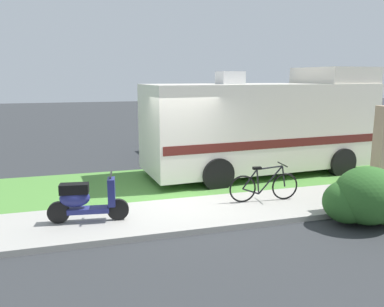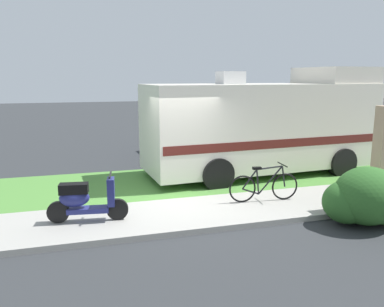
# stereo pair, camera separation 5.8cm
# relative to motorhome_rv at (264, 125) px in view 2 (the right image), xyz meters

# --- Properties ---
(ground_plane) EXTENTS (80.00, 80.00, 0.00)m
(ground_plane) POSITION_rel_motorhome_rv_xyz_m (-3.22, -1.78, -1.57)
(ground_plane) COLOR #2D3033
(sidewalk) EXTENTS (24.00, 2.00, 0.12)m
(sidewalk) POSITION_rel_motorhome_rv_xyz_m (-3.22, -2.98, -1.51)
(sidewalk) COLOR #9E9B93
(sidewalk) RESTS_ON ground
(grass_strip) EXTENTS (24.00, 3.40, 0.08)m
(grass_strip) POSITION_rel_motorhome_rv_xyz_m (-3.22, -0.28, -1.53)
(grass_strip) COLOR #4C8438
(grass_strip) RESTS_ON ground
(motorhome_rv) EXTENTS (7.20, 2.87, 3.30)m
(motorhome_rv) POSITION_rel_motorhome_rv_xyz_m (0.00, 0.00, 0.00)
(motorhome_rv) COLOR silver
(motorhome_rv) RESTS_ON ground
(scooter) EXTENTS (1.61, 0.54, 0.97)m
(scooter) POSITION_rel_motorhome_rv_xyz_m (-5.44, -2.94, -0.99)
(scooter) COLOR black
(scooter) RESTS_ON ground
(bicycle) EXTENTS (1.70, 0.52, 0.88)m
(bicycle) POSITION_rel_motorhome_rv_xyz_m (-1.36, -2.76, -1.08)
(bicycle) COLOR black
(bicycle) RESTS_ON ground
(pickup_truck_near) EXTENTS (5.17, 2.34, 1.75)m
(pickup_truck_near) POSITION_rel_motorhome_rv_xyz_m (-0.13, 4.10, -0.63)
(pickup_truck_near) COLOR #1E478C
(pickup_truck_near) RESTS_ON ground
(bush_by_porch) EXTENTS (1.69, 1.27, 1.20)m
(bush_by_porch) POSITION_rel_motorhome_rv_xyz_m (0.07, -4.47, -1.00)
(bush_by_porch) COLOR #2D6026
(bush_by_porch) RESTS_ON ground
(bottle_green) EXTENTS (0.07, 0.07, 0.27)m
(bottle_green) POSITION_rel_motorhome_rv_xyz_m (0.68, -3.05, -1.33)
(bottle_green) COLOR #19722D
(bottle_green) RESTS_ON ground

